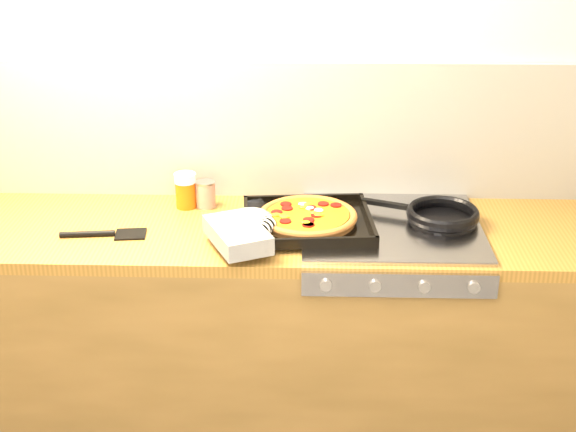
{
  "coord_description": "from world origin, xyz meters",
  "views": [
    {
      "loc": [
        0.18,
        -1.38,
        2.02
      ],
      "look_at": [
        0.1,
        1.08,
        0.95
      ],
      "focal_mm": 50.0,
      "sensor_mm": 36.0,
      "label": 1
    }
  ],
  "objects_px": {
    "pizza_on_tray": "(288,222)",
    "frying_pan": "(441,215)",
    "juice_glass": "(186,190)",
    "tomato_can": "(206,194)"
  },
  "relations": [
    {
      "from": "pizza_on_tray",
      "to": "frying_pan",
      "type": "height_order",
      "value": "pizza_on_tray"
    },
    {
      "from": "pizza_on_tray",
      "to": "juice_glass",
      "type": "bearing_deg",
      "value": 149.61
    },
    {
      "from": "tomato_can",
      "to": "pizza_on_tray",
      "type": "bearing_deg",
      "value": -36.09
    },
    {
      "from": "tomato_can",
      "to": "juice_glass",
      "type": "distance_m",
      "value": 0.07
    },
    {
      "from": "pizza_on_tray",
      "to": "tomato_can",
      "type": "distance_m",
      "value": 0.37
    },
    {
      "from": "tomato_can",
      "to": "juice_glass",
      "type": "xyz_separation_m",
      "value": [
        -0.07,
        -0.0,
        0.02
      ]
    },
    {
      "from": "pizza_on_tray",
      "to": "juice_glass",
      "type": "distance_m",
      "value": 0.43
    },
    {
      "from": "pizza_on_tray",
      "to": "tomato_can",
      "type": "bearing_deg",
      "value": 143.91
    },
    {
      "from": "pizza_on_tray",
      "to": "juice_glass",
      "type": "relative_size",
      "value": 4.46
    },
    {
      "from": "pizza_on_tray",
      "to": "juice_glass",
      "type": "xyz_separation_m",
      "value": [
        -0.37,
        0.22,
        0.02
      ]
    }
  ]
}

